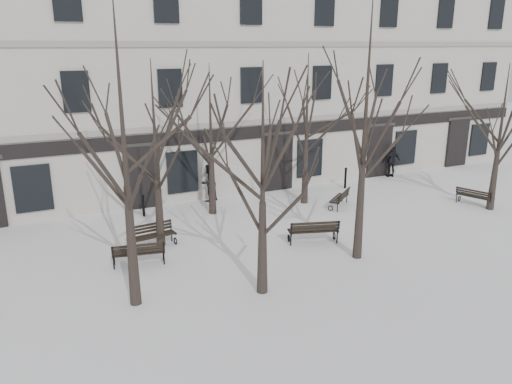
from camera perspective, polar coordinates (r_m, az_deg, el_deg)
ground at (r=17.93m, az=4.43°, el=-7.48°), size 100.00×100.00×0.00m
building at (r=28.40m, az=-8.69°, el=12.77°), size 40.40×10.20×11.40m
tree_0 at (r=13.67m, az=-15.05°, el=7.73°), size 5.96×5.96×8.51m
tree_1 at (r=14.10m, az=0.78°, el=4.30°), size 4.81×4.81×6.87m
tree_2 at (r=16.86m, az=12.52°, el=10.06°), size 6.15×6.15×8.79m
tree_3 at (r=24.51m, az=26.29°, el=7.31°), size 4.56×4.56×6.52m
tree_4 at (r=18.12m, az=-11.51°, el=6.63°), size 4.78×4.78×6.83m
tree_5 at (r=21.52m, az=-5.22°, el=7.95°), size 4.59×4.59×6.56m
tree_6 at (r=23.06m, az=5.84°, el=9.11°), size 4.86×4.86×6.95m
bench_1 at (r=17.54m, az=-13.26°, el=-6.75°), size 1.84×0.96×0.89m
bench_2 at (r=19.05m, az=6.60°, el=-4.38°), size 1.99×1.21×0.96m
bench_3 at (r=19.01m, az=-11.82°, el=-4.81°), size 1.80×0.82×0.88m
bench_4 at (r=23.48m, az=9.61°, el=-0.66°), size 1.59×1.44×0.81m
bench_5 at (r=25.48m, az=23.70°, el=-0.46°), size 1.11×1.73×0.83m
bollard_a at (r=22.40m, az=-12.75°, el=-1.43°), size 0.13×0.13×0.99m
bollard_b at (r=26.56m, az=10.19°, el=1.69°), size 0.14×0.14×1.12m
pedestrian_b at (r=24.26m, az=-5.36°, el=-1.02°), size 1.08×0.97×1.82m
pedestrian_c at (r=29.62m, az=15.11°, el=1.70°), size 1.11×0.56×1.83m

